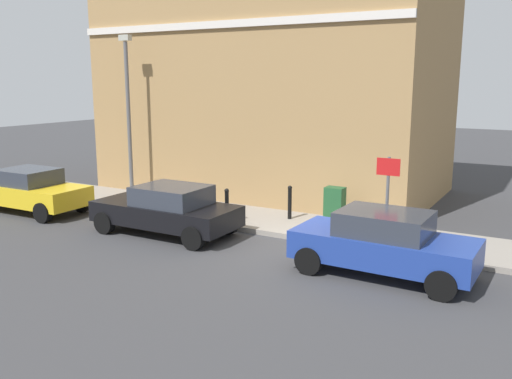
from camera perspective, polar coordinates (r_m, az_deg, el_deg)
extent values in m
plane|color=#38383A|center=(14.42, 4.17, -6.24)|extent=(80.00, 80.00, 0.00)
cube|color=gray|center=(19.14, -9.63, -1.70)|extent=(2.51, 30.00, 0.15)
cube|color=#9E7A4C|center=(21.67, 2.09, 12.84)|extent=(7.12, 12.36, 9.82)
cube|color=silver|center=(18.63, -3.27, 16.81)|extent=(0.12, 12.36, 0.24)
cube|color=navy|center=(12.67, 13.11, -5.98)|extent=(1.75, 4.06, 0.64)
cube|color=#2D333D|center=(12.52, 13.20, -3.47)|extent=(1.51, 1.99, 0.55)
cylinder|color=black|center=(12.59, 5.52, -7.38)|extent=(0.23, 0.64, 0.64)
cylinder|color=black|center=(13.95, 8.31, -5.56)|extent=(0.23, 0.64, 0.64)
cylinder|color=black|center=(11.71, 18.74, -9.42)|extent=(0.23, 0.64, 0.64)
cylinder|color=black|center=(13.17, 20.23, -7.20)|extent=(0.23, 0.64, 0.64)
cube|color=black|center=(15.83, -9.37, -2.46)|extent=(1.80, 4.24, 0.58)
cube|color=#2D333D|center=(15.57, -8.74, -0.62)|extent=(1.58, 1.93, 0.55)
cylinder|color=black|center=(16.33, -15.50, -3.35)|extent=(0.22, 0.64, 0.64)
cylinder|color=black|center=(17.51, -11.62, -2.18)|extent=(0.22, 0.64, 0.64)
cylinder|color=black|center=(14.34, -6.55, -5.04)|extent=(0.22, 0.64, 0.64)
cylinder|color=black|center=(15.68, -2.93, -3.55)|extent=(0.22, 0.64, 0.64)
cube|color=gold|center=(19.71, -22.45, -0.38)|extent=(1.79, 4.14, 0.62)
cube|color=#2D333D|center=(19.63, -22.62, 1.22)|extent=(1.53, 1.80, 0.53)
cylinder|color=black|center=(21.41, -23.28, -0.41)|extent=(0.23, 0.64, 0.64)
cylinder|color=black|center=(18.14, -21.32, -2.27)|extent=(0.23, 0.64, 0.64)
cylinder|color=black|center=(19.17, -17.69, -1.31)|extent=(0.23, 0.64, 0.64)
cube|color=#1E4C28|center=(16.08, 8.18, -1.78)|extent=(0.40, 0.55, 1.15)
cube|color=#333333|center=(16.21, 8.13, -3.62)|extent=(0.46, 0.61, 0.08)
cylinder|color=black|center=(16.79, 3.53, -1.48)|extent=(0.12, 0.12, 0.95)
sphere|color=black|center=(16.68, 3.55, 0.18)|extent=(0.14, 0.14, 0.14)
cylinder|color=black|center=(16.34, -3.05, -1.83)|extent=(0.12, 0.12, 0.95)
sphere|color=black|center=(16.23, -3.07, -0.13)|extent=(0.14, 0.14, 0.14)
cylinder|color=#59595B|center=(14.36, 13.48, -1.23)|extent=(0.08, 0.08, 2.30)
cube|color=white|center=(14.17, 13.63, 2.31)|extent=(0.03, 0.56, 0.40)
cube|color=red|center=(14.16, 13.61, 2.30)|extent=(0.01, 0.60, 0.44)
cylinder|color=#59595B|center=(20.16, -13.09, 6.95)|extent=(0.14, 0.14, 5.50)
cube|color=#A5A599|center=(20.15, -13.47, 15.11)|extent=(0.20, 0.44, 0.20)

